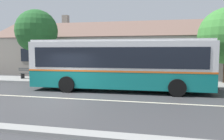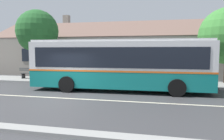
{
  "view_description": "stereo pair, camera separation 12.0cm",
  "coord_description": "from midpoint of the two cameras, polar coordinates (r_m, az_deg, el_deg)",
  "views": [
    {
      "loc": [
        5.22,
        -10.78,
        2.58
      ],
      "look_at": [
        2.2,
        3.17,
        1.29
      ],
      "focal_mm": 35.0,
      "sensor_mm": 36.0,
      "label": 1
    },
    {
      "loc": [
        5.34,
        -10.75,
        2.58
      ],
      "look_at": [
        2.2,
        3.17,
        1.29
      ],
      "focal_mm": 35.0,
      "sensor_mm": 36.0,
      "label": 2
    }
  ],
  "objects": [
    {
      "name": "bench_down_street",
      "position": [
        17.56,
        -8.72,
        -1.47
      ],
      "size": [
        1.78,
        0.51,
        0.94
      ],
      "color": "#4C4C4C",
      "rests_on": "sidewalk_far"
    },
    {
      "name": "sidewalk_far",
      "position": [
        17.75,
        -5.2,
        -2.99
      ],
      "size": [
        60.0,
        3.0,
        0.15
      ],
      "primitive_type": "cube",
      "color": "gray",
      "rests_on": "ground"
    },
    {
      "name": "lane_divider_stripe",
      "position": [
        12.26,
        -13.69,
        -7.12
      ],
      "size": [
        60.0,
        0.16,
        0.01
      ],
      "primitive_type": "cube",
      "color": "beige",
      "rests_on": "ground"
    },
    {
      "name": "street_tree_secondary",
      "position": [
        20.76,
        -19.56,
        9.27
      ],
      "size": [
        3.8,
        3.67,
        6.15
      ],
      "color": "#4C3828",
      "rests_on": "ground"
    },
    {
      "name": "transit_bus",
      "position": [
        13.92,
        1.77,
        1.68
      ],
      "size": [
        11.3,
        2.97,
        3.24
      ],
      "color": "#147F7A",
      "rests_on": "ground"
    },
    {
      "name": "community_building",
      "position": [
        24.75,
        3.39,
        3.91
      ],
      "size": [
        28.17,
        8.96,
        6.86
      ],
      "color": "gray",
      "rests_on": "ground"
    },
    {
      "name": "bench_by_building",
      "position": [
        20.09,
        -20.93,
        -0.93
      ],
      "size": [
        1.74,
        0.51,
        0.94
      ],
      "color": "#4C4C4C",
      "rests_on": "sidewalk_far"
    },
    {
      "name": "bus_stop_sign",
      "position": [
        16.12,
        23.91,
        1.37
      ],
      "size": [
        0.36,
        0.07,
        2.4
      ],
      "color": "gray",
      "rests_on": "sidewalk_far"
    },
    {
      "name": "ground_plane",
      "position": [
        12.26,
        -13.69,
        -7.14
      ],
      "size": [
        300.0,
        300.0,
        0.0
      ],
      "primitive_type": "plane",
      "color": "#38383A"
    }
  ]
}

